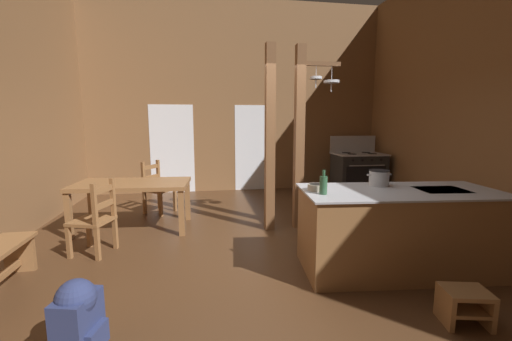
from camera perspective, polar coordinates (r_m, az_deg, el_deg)
ground_plane at (r=4.25m, az=3.21°, el=-15.30°), size 7.69×8.77×0.10m
wall_back at (r=7.91m, az=-3.29°, el=12.66°), size 7.69×0.14×4.45m
glazed_door_back_left at (r=7.82m, az=-14.52°, el=3.65°), size 1.00×0.01×2.05m
glazed_panel_back_right at (r=7.89m, az=-0.66°, el=3.97°), size 0.84×0.01×2.05m
kitchen_island at (r=4.03m, az=23.69°, el=-9.63°), size 2.24×1.17×0.93m
stove_range at (r=7.98m, az=17.52°, el=-0.31°), size 1.16×0.84×1.32m
support_post_with_pot_rack at (r=5.06m, az=8.03°, el=6.73°), size 0.69×0.24×2.80m
support_post_center at (r=4.91m, az=2.46°, el=5.44°), size 0.14×0.14×2.80m
step_stool at (r=3.39m, az=32.85°, el=-19.08°), size 0.41×0.35×0.30m
dining_table at (r=5.38m, az=-20.92°, el=-2.89°), size 1.76×1.02×0.74m
ladderback_chair_near_window at (r=6.25m, az=-16.99°, el=-3.00°), size 0.61×0.61×0.95m
ladderback_chair_by_post at (r=4.60m, az=-26.41°, el=-7.70°), size 0.55×0.55×0.95m
backpack at (r=2.79m, az=-28.83°, el=-21.76°), size 0.35×0.36×0.60m
stockpot_on_counter at (r=4.07m, az=20.82°, el=-1.23°), size 0.30×0.23×0.18m
mixing_bowl_on_counter at (r=3.62m, az=10.64°, el=-2.89°), size 0.20×0.20×0.07m
bottle_tall_on_counter at (r=3.43m, az=11.77°, el=-2.45°), size 0.08×0.08×0.25m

